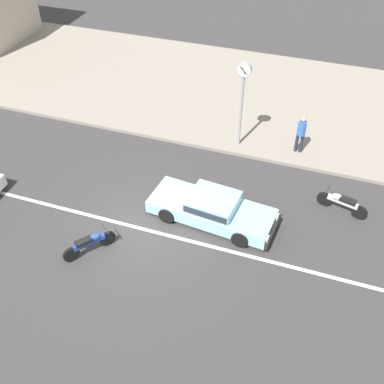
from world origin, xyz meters
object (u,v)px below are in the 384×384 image
(street_clock, at_px, (243,87))
(sedan_pale_blue_3, at_px, (212,208))
(motorcycle_2, at_px, (90,243))
(pedestrian_near_clock, at_px, (301,132))
(motorcycle_1, at_px, (342,203))

(street_clock, bearing_deg, sedan_pale_blue_3, -87.07)
(motorcycle_2, xyz_separation_m, pedestrian_near_clock, (5.64, 7.72, 0.71))
(motorcycle_1, distance_m, pedestrian_near_clock, 3.70)
(street_clock, bearing_deg, motorcycle_2, -112.85)
(sedan_pale_blue_3, distance_m, motorcycle_1, 4.72)
(motorcycle_1, bearing_deg, sedan_pale_blue_3, -155.98)
(sedan_pale_blue_3, distance_m, pedestrian_near_clock, 5.46)
(motorcycle_1, distance_m, street_clock, 5.83)
(motorcycle_2, xyz_separation_m, street_clock, (3.12, 7.41, 2.45))
(sedan_pale_blue_3, xyz_separation_m, street_clock, (-0.24, 4.62, 2.34))
(motorcycle_2, relative_size, street_clock, 0.40)
(motorcycle_1, xyz_separation_m, street_clock, (-4.55, 2.70, 2.45))
(motorcycle_2, relative_size, pedestrian_near_clock, 0.90)
(sedan_pale_blue_3, distance_m, street_clock, 5.19)
(pedestrian_near_clock, bearing_deg, motorcycle_2, -126.14)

